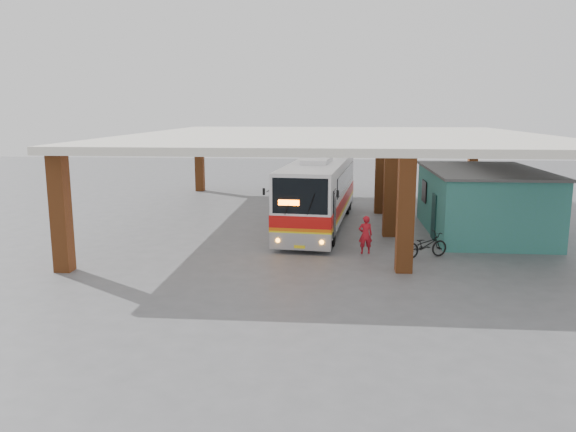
% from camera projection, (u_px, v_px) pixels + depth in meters
% --- Properties ---
extents(ground, '(90.00, 90.00, 0.00)m').
position_uv_depth(ground, '(324.00, 250.00, 23.92)').
color(ground, '#515154').
rests_on(ground, ground).
extents(brick_columns, '(20.10, 21.60, 4.35)m').
position_uv_depth(brick_columns, '(355.00, 184.00, 28.29)').
color(brick_columns, brown).
rests_on(brick_columns, ground).
extents(canopy_roof, '(21.00, 23.00, 0.30)m').
position_uv_depth(canopy_roof, '(337.00, 136.00, 29.40)').
color(canopy_roof, silver).
rests_on(canopy_roof, brick_columns).
extents(shop_building, '(5.20, 8.20, 3.11)m').
position_uv_depth(shop_building, '(482.00, 201.00, 26.91)').
color(shop_building, '#307A64').
rests_on(shop_building, ground).
extents(coach_bus, '(3.78, 12.43, 3.57)m').
position_uv_depth(coach_bus, '(319.00, 192.00, 28.58)').
color(coach_bus, silver).
rests_on(coach_bus, ground).
extents(motorcycle, '(2.09, 1.45, 1.04)m').
position_uv_depth(motorcycle, '(425.00, 245.00, 22.59)').
color(motorcycle, black).
rests_on(motorcycle, ground).
extents(pedestrian, '(0.63, 0.45, 1.59)m').
position_uv_depth(pedestrian, '(365.00, 235.00, 23.19)').
color(pedestrian, red).
rests_on(pedestrian, ground).
extents(red_chair, '(0.46, 0.46, 0.81)m').
position_uv_depth(red_chair, '(411.00, 210.00, 31.34)').
color(red_chair, '#B71613').
rests_on(red_chair, ground).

